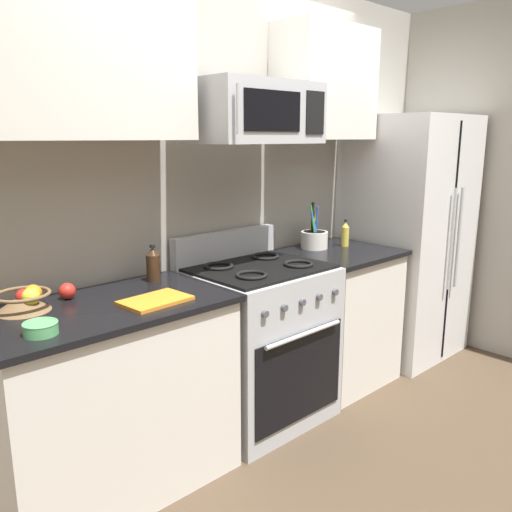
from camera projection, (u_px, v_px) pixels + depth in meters
The scene contains 16 objects.
ground_plane at pixel (350, 465), 2.68m from camera, with size 16.00×16.00×0.00m, color #473828.
wall_back at pixel (214, 195), 3.16m from camera, with size 8.00×0.10×2.60m, color #9E998E.
counter_left at pixel (111, 397), 2.44m from camera, with size 1.11×0.65×0.91m.
range_oven at pixel (259, 341), 3.07m from camera, with size 0.76×0.69×1.09m.
counter_right at pixel (338, 315), 3.56m from camera, with size 0.70×0.65×0.91m.
refrigerator at pixel (406, 238), 3.97m from camera, with size 0.82×0.76×1.80m.
microwave at pixel (255, 113), 2.80m from camera, with size 0.71×0.44×0.32m.
upper_cabinets_left at pixel (68, 56), 2.23m from camera, with size 1.10×0.34×0.70m.
upper_cabinets_right at pixel (325, 84), 3.35m from camera, with size 0.69×0.34×0.70m.
utensil_crock at pixel (314, 239), 3.52m from camera, with size 0.18×0.18×0.31m.
fruit_basket at pixel (24, 300), 2.25m from camera, with size 0.24×0.24×0.11m.
apple_loose at pixel (67, 291), 2.41m from camera, with size 0.08×0.08×0.08m, color red.
cutting_board at pixel (155, 300), 2.37m from camera, with size 0.30×0.20×0.02m, color orange.
bottle_oil at pixel (345, 234), 3.58m from camera, with size 0.05×0.05×0.19m.
bottle_soy at pixel (153, 265), 2.70m from camera, with size 0.07×0.07×0.19m.
prep_bowl at pixel (41, 328), 1.98m from camera, with size 0.13×0.13×0.05m.
Camera 1 is at (-1.98, -1.41, 1.64)m, focal length 36.77 mm.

